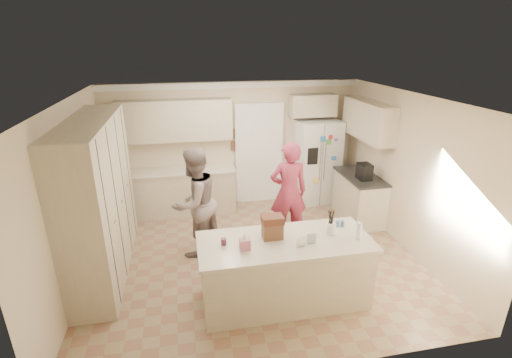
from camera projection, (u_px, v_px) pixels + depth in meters
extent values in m
cube|color=#907D5B|center=(254.00, 258.00, 6.13)|extent=(5.20, 4.60, 0.02)
cube|color=white|center=(254.00, 98.00, 5.20)|extent=(5.20, 4.60, 0.02)
cube|color=beige|center=(233.00, 145.00, 7.79)|extent=(5.20, 0.02, 2.60)
cube|color=beige|center=(300.00, 271.00, 3.55)|extent=(5.20, 0.02, 2.60)
cube|color=beige|center=(72.00, 198.00, 5.19)|extent=(0.02, 4.60, 2.60)
cube|color=beige|center=(408.00, 173.00, 6.15)|extent=(0.02, 4.60, 2.60)
cube|color=white|center=(232.00, 85.00, 7.30)|extent=(5.20, 0.08, 0.12)
cube|color=beige|center=(99.00, 199.00, 5.48)|extent=(0.60, 2.60, 2.35)
cube|color=beige|center=(181.00, 192.00, 7.60)|extent=(2.20, 0.60, 0.88)
cube|color=beige|center=(179.00, 171.00, 7.42)|extent=(2.24, 0.63, 0.04)
cube|color=beige|center=(175.00, 120.00, 7.19)|extent=(2.20, 0.35, 0.80)
cube|color=black|center=(259.00, 155.00, 7.95)|extent=(0.90, 0.06, 2.10)
cube|color=white|center=(259.00, 155.00, 7.92)|extent=(1.02, 0.03, 2.22)
cube|color=brown|center=(234.00, 133.00, 7.66)|extent=(0.15, 0.02, 0.20)
cube|color=brown|center=(234.00, 146.00, 7.76)|extent=(0.15, 0.02, 0.20)
cube|color=white|center=(316.00, 162.00, 7.99)|extent=(0.95, 0.77, 1.80)
cube|color=gray|center=(322.00, 167.00, 7.67)|extent=(0.02, 0.02, 1.78)
cube|color=black|center=(313.00, 156.00, 7.53)|extent=(0.22, 0.03, 0.35)
cylinder|color=silver|center=(320.00, 160.00, 7.59)|extent=(0.02, 0.02, 0.85)
cylinder|color=silver|center=(325.00, 160.00, 7.61)|extent=(0.02, 0.02, 0.85)
cube|color=beige|center=(313.00, 105.00, 7.63)|extent=(0.95, 0.35, 0.45)
cube|color=beige|center=(359.00, 198.00, 7.31)|extent=(0.60, 1.20, 0.88)
cube|color=#2D2B28|center=(361.00, 176.00, 7.15)|extent=(0.63, 1.24, 0.04)
cube|color=beige|center=(368.00, 120.00, 6.98)|extent=(0.35, 1.50, 0.70)
cube|color=black|center=(364.00, 172.00, 6.89)|extent=(0.22, 0.28, 0.30)
cube|color=beige|center=(284.00, 272.00, 5.00)|extent=(2.20, 0.90, 0.88)
cube|color=beige|center=(285.00, 242.00, 4.84)|extent=(2.28, 0.96, 0.05)
cylinder|color=white|center=(331.00, 229.00, 4.97)|extent=(0.13, 0.13, 0.15)
cube|color=#C96E8B|center=(245.00, 244.00, 4.61)|extent=(0.13, 0.13, 0.14)
cone|color=white|center=(245.00, 236.00, 4.57)|extent=(0.08, 0.08, 0.08)
cube|color=brown|center=(272.00, 230.00, 4.86)|extent=(0.26, 0.18, 0.22)
cube|color=#592D1E|center=(273.00, 220.00, 4.80)|extent=(0.28, 0.20, 0.10)
cylinder|color=#59263F|center=(224.00, 242.00, 4.71)|extent=(0.07, 0.07, 0.09)
cube|color=white|center=(301.00, 242.00, 4.65)|extent=(0.12, 0.06, 0.16)
cube|color=silver|center=(311.00, 238.00, 4.72)|extent=(0.12, 0.05, 0.16)
cylinder|color=silver|center=(359.00, 231.00, 4.82)|extent=(0.07, 0.07, 0.24)
cylinder|color=#44659E|center=(338.00, 224.00, 5.17)|extent=(0.05, 0.05, 0.09)
cylinder|color=#44659E|center=(343.00, 223.00, 5.18)|extent=(0.05, 0.05, 0.09)
imported|color=gray|center=(195.00, 202.00, 5.98)|extent=(1.12, 1.11, 1.82)
imported|color=#B83A5B|center=(289.00, 192.00, 6.42)|extent=(0.68, 0.46, 1.80)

